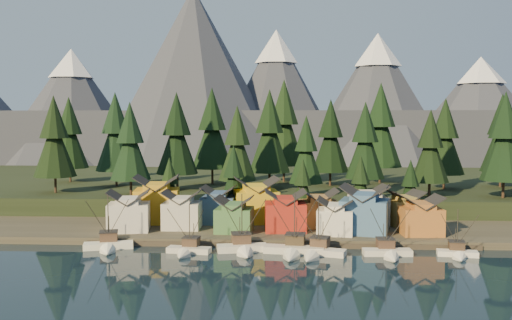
# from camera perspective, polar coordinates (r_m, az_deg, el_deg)

# --- Properties ---
(ground) EXTENTS (500.00, 500.00, 0.00)m
(ground) POSITION_cam_1_polar(r_m,az_deg,el_deg) (102.47, 2.40, -10.61)
(ground) COLOR black
(ground) RESTS_ON ground
(shore_strip) EXTENTS (400.00, 50.00, 1.50)m
(shore_strip) POSITION_cam_1_polar(r_m,az_deg,el_deg) (141.38, 2.64, -6.19)
(shore_strip) COLOR #363227
(shore_strip) RESTS_ON ground
(hillside) EXTENTS (420.00, 100.00, 6.00)m
(hillside) POSITION_cam_1_polar(r_m,az_deg,el_deg) (190.50, 2.81, -2.83)
(hillside) COLOR black
(hillside) RESTS_ON ground
(dock) EXTENTS (80.00, 4.00, 1.00)m
(dock) POSITION_cam_1_polar(r_m,az_deg,el_deg) (118.39, 2.52, -8.34)
(dock) COLOR #41392E
(dock) RESTS_ON ground
(mountain_ridge) EXTENTS (560.00, 190.00, 90.00)m
(mountain_ridge) POSITION_cam_1_polar(r_m,az_deg,el_deg) (312.74, 2.23, 4.12)
(mountain_ridge) COLOR #454859
(mountain_ridge) RESTS_ON ground
(boat_0) EXTENTS (10.47, 11.03, 12.13)m
(boat_0) POSITION_cam_1_polar(r_m,az_deg,el_deg) (118.31, -14.57, -7.56)
(boat_0) COLOR white
(boat_0) RESTS_ON ground
(boat_1) EXTENTS (8.96, 9.55, 10.62)m
(boat_1) POSITION_cam_1_polar(r_m,az_deg,el_deg) (112.03, -6.88, -8.27)
(boat_1) COLOR beige
(boat_1) RESTS_ON ground
(boat_2) EXTENTS (10.60, 11.22, 12.63)m
(boat_2) POSITION_cam_1_polar(r_m,az_deg,el_deg) (112.22, -1.30, -8.00)
(boat_2) COLOR silver
(boat_2) RESTS_ON ground
(boat_3) EXTENTS (12.31, 13.17, 12.83)m
(boat_3) POSITION_cam_1_polar(r_m,az_deg,el_deg) (110.77, 3.76, -8.25)
(boat_3) COLOR beige
(boat_3) RESTS_ON ground
(boat_4) EXTENTS (11.51, 11.97, 11.67)m
(boat_4) POSITION_cam_1_polar(r_m,az_deg,el_deg) (110.13, 6.00, -8.46)
(boat_4) COLOR beige
(boat_4) RESTS_ON ground
(boat_5) EXTENTS (9.54, 10.33, 11.13)m
(boat_5) POSITION_cam_1_polar(r_m,az_deg,el_deg) (112.03, 13.11, -8.31)
(boat_5) COLOR silver
(boat_5) RESTS_ON ground
(boat_6) EXTENTS (7.95, 8.47, 9.95)m
(boat_6) POSITION_cam_1_polar(r_m,az_deg,el_deg) (115.28, 19.56, -8.16)
(boat_6) COLOR white
(boat_6) RESTS_ON ground
(house_front_0) EXTENTS (10.08, 9.68, 8.81)m
(house_front_0) POSITION_cam_1_polar(r_m,az_deg,el_deg) (128.76, -12.61, -4.88)
(house_front_0) COLOR beige
(house_front_0) RESTS_ON shore_strip
(house_front_1) EXTENTS (8.34, 8.02, 8.49)m
(house_front_1) POSITION_cam_1_polar(r_m,az_deg,el_deg) (129.24, -7.41, -4.85)
(house_front_1) COLOR beige
(house_front_1) RESTS_ON shore_strip
(house_front_2) EXTENTS (8.32, 8.38, 7.66)m
(house_front_2) POSITION_cam_1_polar(r_m,az_deg,el_deg) (124.52, -2.19, -5.37)
(house_front_2) COLOR #406E3C
(house_front_2) RESTS_ON shore_strip
(house_front_3) EXTENTS (9.34, 8.96, 8.96)m
(house_front_3) POSITION_cam_1_polar(r_m,az_deg,el_deg) (125.70, 2.94, -4.96)
(house_front_3) COLOR #A12419
(house_front_3) RESTS_ON shore_strip
(house_front_4) EXTENTS (8.44, 8.96, 7.68)m
(house_front_4) POSITION_cam_1_polar(r_m,az_deg,el_deg) (123.49, 7.92, -5.48)
(house_front_4) COLOR silver
(house_front_4) RESTS_ON shore_strip
(house_front_5) EXTENTS (11.71, 11.07, 10.32)m
(house_front_5) POSITION_cam_1_polar(r_m,az_deg,el_deg) (125.04, 10.78, -4.75)
(house_front_5) COLOR #385D86
(house_front_5) RESTS_ON shore_strip
(house_front_6) EXTENTS (8.76, 8.32, 8.34)m
(house_front_6) POSITION_cam_1_polar(r_m,az_deg,el_deg) (126.54, 16.15, -5.21)
(house_front_6) COLOR #AA652B
(house_front_6) RESTS_ON shore_strip
(house_back_0) EXTENTS (11.39, 11.04, 11.11)m
(house_back_0) POSITION_cam_1_polar(r_m,az_deg,el_deg) (137.66, -9.88, -3.75)
(house_back_0) COLOR gold
(house_back_0) RESTS_ON shore_strip
(house_back_1) EXTENTS (8.05, 8.15, 8.71)m
(house_back_1) POSITION_cam_1_polar(r_m,az_deg,el_deg) (135.09, -3.75, -4.39)
(house_back_1) COLOR #334F7A
(house_back_1) RESTS_ON shore_strip
(house_back_2) EXTENTS (11.65, 10.99, 10.71)m
(house_back_2) POSITION_cam_1_polar(r_m,az_deg,el_deg) (135.58, 0.02, -3.90)
(house_back_2) COLOR gold
(house_back_2) RESTS_ON shore_strip
(house_back_3) EXTENTS (8.99, 8.14, 8.57)m
(house_back_3) POSITION_cam_1_polar(r_m,az_deg,el_deg) (131.04, 6.28, -4.70)
(house_back_3) COLOR olive
(house_back_3) RESTS_ON shore_strip
(house_back_4) EXTENTS (9.09, 8.78, 9.23)m
(house_back_4) POSITION_cam_1_polar(r_m,az_deg,el_deg) (135.46, 11.17, -4.32)
(house_back_4) COLOR beige
(house_back_4) RESTS_ON shore_strip
(house_back_5) EXTENTS (8.67, 8.74, 8.06)m
(house_back_5) POSITION_cam_1_polar(r_m,az_deg,el_deg) (136.11, 14.70, -4.60)
(house_back_5) COLOR #A28339
(house_back_5) RESTS_ON shore_strip
(tree_hill_0) EXTENTS (11.38, 11.38, 26.50)m
(tree_hill_0) POSITION_cam_1_polar(r_m,az_deg,el_deg) (163.95, -19.51, 1.94)
(tree_hill_0) COLOR #332319
(tree_hill_0) RESTS_ON hillside
(tree_hill_1) EXTENTS (12.07, 12.07, 28.12)m
(tree_hill_1) POSITION_cam_1_polar(r_m,az_deg,el_deg) (174.88, -13.86, 2.47)
(tree_hill_1) COLOR #332319
(tree_hill_1) RESTS_ON hillside
(tree_hill_2) EXTENTS (10.56, 10.56, 24.60)m
(tree_hill_2) POSITION_cam_1_polar(r_m,az_deg,el_deg) (152.95, -12.46, 1.55)
(tree_hill_2) COLOR #332319
(tree_hill_2) RESTS_ON hillside
(tree_hill_3) EXTENTS (11.87, 11.87, 27.64)m
(tree_hill_3) POSITION_cam_1_polar(r_m,az_deg,el_deg) (162.24, -7.92, 2.34)
(tree_hill_3) COLOR #332319
(tree_hill_3) RESTS_ON hillside
(tree_hill_4) EXTENTS (12.76, 12.76, 29.73)m
(tree_hill_4) POSITION_cam_1_polar(r_m,az_deg,el_deg) (175.70, -4.41, 2.87)
(tree_hill_4) COLOR #332319
(tree_hill_4) RESTS_ON hillside
(tree_hill_5) EXTENTS (10.17, 10.17, 23.69)m
(tree_hill_5) POSITION_cam_1_polar(r_m,az_deg,el_deg) (149.86, -1.89, 1.41)
(tree_hill_5) COLOR #332319
(tree_hill_5) RESTS_ON hillside
(tree_hill_6) EXTENTS (12.29, 12.29, 28.64)m
(tree_hill_6) POSITION_cam_1_polar(r_m,az_deg,el_deg) (164.24, 1.36, 2.59)
(tree_hill_6) COLOR #332319
(tree_hill_6) RESTS_ON hillside
(tree_hill_7) EXTENTS (9.04, 9.04, 21.07)m
(tree_hill_7) POSITION_cam_1_polar(r_m,az_deg,el_deg) (147.42, 5.03, 0.79)
(tree_hill_7) COLOR #332319
(tree_hill_7) RESTS_ON hillside
(tree_hill_8) EXTENTS (11.18, 11.18, 26.05)m
(tree_hill_8) POSITION_cam_1_polar(r_m,az_deg,el_deg) (171.66, 7.46, 2.15)
(tree_hill_8) COLOR #332319
(tree_hill_8) RESTS_ON hillside
(tree_hill_9) EXTENTS (10.63, 10.63, 24.77)m
(tree_hill_9) POSITION_cam_1_polar(r_m,az_deg,el_deg) (155.60, 10.86, 1.65)
(tree_hill_9) COLOR #332319
(tree_hill_9) RESTS_ON hillside
(tree_hill_10) EXTENTS (13.47, 13.47, 31.39)m
(tree_hill_10) POSITION_cam_1_polar(r_m,az_deg,el_deg) (181.39, 12.34, 3.12)
(tree_hill_10) COLOR #332319
(tree_hill_10) RESTS_ON hillside
(tree_hill_11) EXTENTS (9.71, 9.71, 22.63)m
(tree_hill_11) POSITION_cam_1_polar(r_m,az_deg,el_deg) (153.72, 17.02, 1.08)
(tree_hill_11) COLOR #332319
(tree_hill_11) RESTS_ON hillside
(tree_hill_12) EXTENTS (11.19, 11.19, 26.06)m
(tree_hill_12) POSITION_cam_1_polar(r_m,az_deg,el_deg) (171.12, 18.37, 1.97)
(tree_hill_12) COLOR #332319
(tree_hill_12) RESTS_ON hillside
(tree_hill_13) EXTENTS (11.61, 11.61, 27.05)m
(tree_hill_13) POSITION_cam_1_polar(r_m,az_deg,el_deg) (156.99, 23.61, 1.86)
(tree_hill_13) COLOR #332319
(tree_hill_13) RESTS_ON hillside
(tree_hill_14) EXTENTS (11.83, 11.83, 27.55)m
(tree_hill_14) POSITION_cam_1_polar(r_m,az_deg,el_deg) (182.26, 23.35, 2.22)
(tree_hill_14) COLOR #332319
(tree_hill_14) RESTS_ON hillside
(tree_hill_15) EXTENTS (14.02, 14.02, 32.65)m
(tree_hill_15) POSITION_cam_1_polar(r_m,az_deg,el_deg) (181.12, 2.81, 3.42)
(tree_hill_15) COLOR #332319
(tree_hill_15) RESTS_ON hillside
(tree_hill_16) EXTENTS (11.65, 11.65, 27.15)m
(tree_hill_16) POSITION_cam_1_polar(r_m,az_deg,el_deg) (190.28, -18.16, 2.35)
(tree_hill_16) COLOR #332319
(tree_hill_16) RESTS_ON hillside
(tree_shore_0) EXTENTS (6.49, 6.49, 15.11)m
(tree_shore_0) POSITION_cam_1_polar(r_m,az_deg,el_deg) (143.10, -8.64, -2.47)
(tree_shore_0) COLOR #332319
(tree_shore_0) RESTS_ON shore_strip
(tree_shore_1) EXTENTS (7.84, 7.84, 18.26)m
(tree_shore_1) POSITION_cam_1_polar(r_m,az_deg,el_deg) (140.50, -2.24, -1.83)
(tree_shore_1) COLOR #332319
(tree_shore_1) RESTS_ON shore_strip
(tree_shore_2) EXTENTS (6.41, 6.41, 14.93)m
(tree_shore_2) POSITION_cam_1_polar(r_m,az_deg,el_deg) (140.11, 4.70, -2.61)
(tree_shore_2) COLOR #332319
(tree_shore_2) RESTS_ON shore_strip
(tree_shore_3) EXTENTS (6.82, 6.82, 15.89)m
(tree_shore_3) POSITION_cam_1_polar(r_m,az_deg,el_deg) (141.10, 10.40, -2.41)
(tree_shore_3) COLOR #332319
(tree_shore_3) RESTS_ON shore_strip
(tree_shore_4) EXTENTS (6.36, 6.36, 14.82)m
(tree_shore_4) POSITION_cam_1_polar(r_m,az_deg,el_deg) (143.16, 15.17, -2.62)
(tree_shore_4) COLOR #332319
(tree_shore_4) RESTS_ON shore_strip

